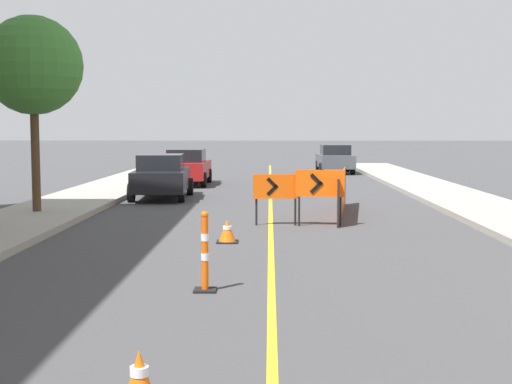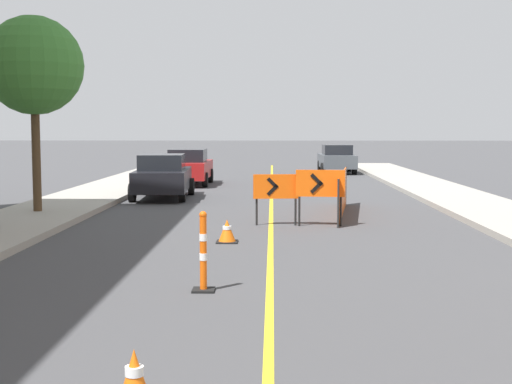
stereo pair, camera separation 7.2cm
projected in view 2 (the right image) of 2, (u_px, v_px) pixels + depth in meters
lane_stripe at (271, 214)px, 20.94m from camera, size 0.12×54.49×0.01m
sidewalk_left at (52, 210)px, 21.08m from camera, size 2.77×54.49×0.17m
sidewalk_right at (494, 212)px, 20.78m from camera, size 2.77×54.49×0.17m
traffic_cone_second at (134, 380)px, 6.36m from camera, size 0.41×0.41×0.56m
traffic_cone_third at (227, 231)px, 15.70m from camera, size 0.47×0.47×0.51m
delineator_post_rear at (203, 256)px, 10.97m from camera, size 0.34×0.34×1.25m
arrow_barricade_primary at (276, 189)px, 18.41m from camera, size 1.19×0.18×1.33m
arrow_barricade_secondary at (320, 186)px, 18.24m from camera, size 1.25×0.17×1.45m
safety_mesh_fence at (342, 193)px, 20.68m from camera, size 0.81×5.62×1.24m
parked_car_curb_near at (163, 176)px, 25.46m from camera, size 2.04×4.39×1.59m
parked_car_curb_mid at (189, 167)px, 31.56m from camera, size 1.93×4.31×1.59m
parked_car_curb_far at (337, 159)px, 39.90m from camera, size 1.94×4.34×1.59m
street_tree_left_near at (34, 66)px, 19.89m from camera, size 2.76×2.76×5.48m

